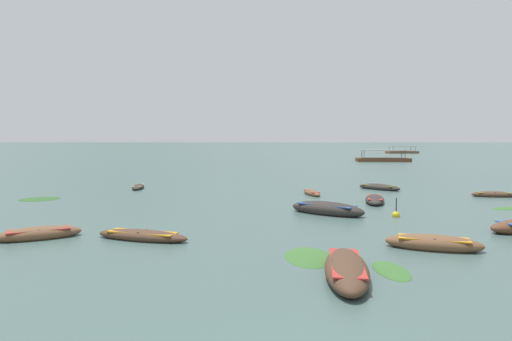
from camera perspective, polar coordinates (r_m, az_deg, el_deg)
The scene contains 20 objects.
ground_plane at distance 1506.18m, azimuth 1.72°, elevation 3.89°, with size 6000.00×6000.00×0.00m, color #425B56.
mountain_1 at distance 2742.85m, azimuth -18.01°, elevation 10.09°, with size 2309.34×2309.34×604.53m, color #4C5B56.
mountain_2 at distance 2260.96m, azimuth -2.51°, elevation 7.82°, with size 1072.99×1072.99×306.07m, color #56665B.
mountain_3 at distance 2417.31m, azimuth 18.09°, elevation 7.49°, with size 764.59×764.59×315.51m, color #56665B.
rowboat_0 at distance 18.29m, azimuth 22.76°, elevation -9.03°, with size 3.85×2.21×0.70m.
rowboat_1 at distance 33.60m, azimuth 7.52°, elevation -3.00°, with size 1.50×3.21×0.48m.
rowboat_3 at distance 30.29m, azimuth 15.68°, elevation -3.81°, with size 2.08×4.16×0.62m.
rowboat_5 at distance 19.08m, azimuth -15.05°, elevation -8.47°, with size 4.43×2.19×0.53m.
rowboat_6 at distance 25.06m, azimuth 9.53°, elevation -5.14°, with size 4.64×3.84×0.90m.
rowboat_7 at distance 13.84m, azimuth 12.06°, elevation -12.90°, with size 1.85×4.58×0.79m.
rowboat_8 at distance 20.88m, azimuth -27.15°, elevation -7.59°, with size 3.56×2.68×0.65m.
rowboat_9 at distance 39.04m, azimuth -15.57°, elevation -2.14°, with size 1.51×3.56×0.47m.
rowboat_11 at distance 38.46m, azimuth 16.23°, elevation -2.18°, with size 3.64×3.69×0.62m.
rowboat_12 at distance 36.88m, azimuth 29.28°, elevation -2.84°, with size 3.22×1.30×0.52m.
ferry_0 at distance 90.10m, azimuth 16.70°, elevation 1.45°, with size 10.80×4.56×2.54m.
ferry_2 at distance 149.70m, azimuth 19.04°, elevation 2.37°, with size 10.62×5.48×2.54m.
mooring_buoy at distance 25.07m, azimuth 18.31°, elevation -5.69°, with size 0.43×0.43×1.18m.
weed_patch_2 at distance 14.91m, azimuth 17.73°, elevation -12.74°, with size 2.24×1.08×0.14m, color #38662D.
weed_patch_3 at distance 15.90m, azimuth 7.15°, elevation -11.51°, with size 2.86×1.76×0.14m, color #38662D.
weed_patch_4 at distance 34.64m, azimuth -27.07°, elevation -3.46°, with size 2.82×2.57×0.14m, color #2D5628.
Camera 1 is at (-1.23, -6.18, 4.26)m, focal length 29.74 mm.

